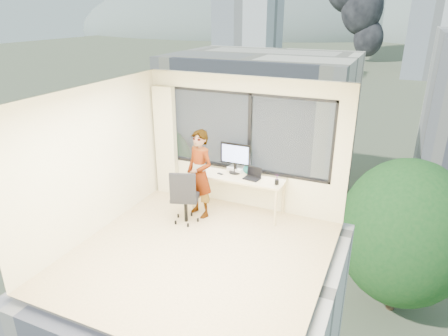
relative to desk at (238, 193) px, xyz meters
The scene contains 24 objects.
floor 1.70m from the desk, 90.00° to the right, with size 4.00×4.00×0.01m, color beige.
ceiling 2.78m from the desk, 90.00° to the right, with size 4.00×4.00×0.01m, color white.
wall_front 3.78m from the desk, 90.00° to the right, with size 4.00×0.01×2.60m, color beige.
wall_left 2.76m from the desk, 140.31° to the right, with size 0.01×4.00×2.60m, color beige.
wall_right 2.76m from the desk, 39.69° to the right, with size 0.01×4.00×2.60m, color beige.
window_wall 1.20m from the desk, 81.63° to the left, with size 3.30×0.16×1.55m, color black, non-canonical shape.
curtain 1.90m from the desk, behind, with size 0.45×0.14×2.30m, color #F8E7C1.
desk is the anchor object (origin of this frame).
chair 1.08m from the desk, 132.64° to the right, with size 0.55×0.55×1.08m, color black, non-canonical shape.
person 0.88m from the desk, 144.61° to the right, with size 0.62×0.41×1.70m, color #2D2D33.
monitor 0.70m from the desk, 130.98° to the left, with size 0.61×0.13×0.61m, color black, non-canonical shape.
game_console 0.50m from the desk, 114.40° to the left, with size 0.33×0.28×0.08m, color white.
laptop 0.56m from the desk, ahead, with size 0.30×0.32×0.19m, color black, non-canonical shape.
cellphone 0.52m from the desk, behind, with size 0.12×0.05×0.01m, color black.
pen_cup 0.91m from the desk, ahead, with size 0.08×0.08×0.10m, color black.
handbag 0.51m from the desk, 46.51° to the left, with size 0.23×0.12×0.18m, color #0E5354.
exterior_ground 119.21m from the desk, 90.00° to the left, with size 400.00×400.00×0.04m, color #515B3D.
near_bldg_a 30.64m from the desk, 107.62° to the left, with size 16.00×12.00×14.00m, color beige.
far_tower_a 99.69m from the desk, 110.55° to the left, with size 14.00×14.00×28.00m, color silver.
far_tower_b 118.61m from the desk, 86.13° to the left, with size 13.00×13.00×30.00m, color silver.
far_tower_d 160.05m from the desk, 112.02° to the left, with size 16.00×14.00×22.00m, color silver.
hill_a 340.51m from the desk, 110.65° to the left, with size 288.00×216.00×90.00m, color slate.
tree_a 27.88m from the desk, 128.19° to the left, with size 7.00×7.00×8.00m, color #1B521D, non-canonical shape.
tree_b 19.51m from the desk, 76.24° to the left, with size 7.60×7.60×9.00m, color #1B521D, non-canonical shape.
Camera 1 is at (2.64, -4.94, 3.74)m, focal length 32.22 mm.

